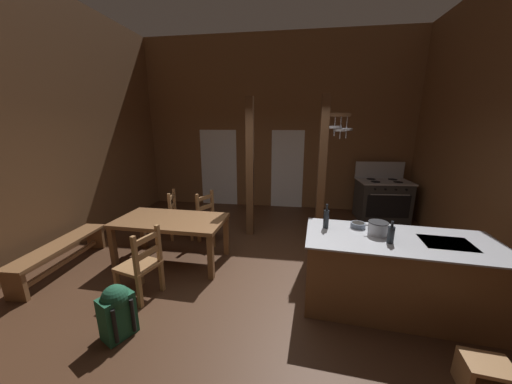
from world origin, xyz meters
TOP-DOWN VIEW (x-y plane):
  - ground_plane at (0.00, 0.00)m, footprint 7.62×8.02m
  - wall_back at (0.00, 3.68)m, footprint 7.62×0.14m
  - wall_left at (-3.48, 0.00)m, footprint 0.14×8.02m
  - glazed_door_back_left at (-1.53, 3.61)m, footprint 1.00×0.01m
  - glazed_panel_back_right at (0.34, 3.61)m, footprint 0.84×0.01m
  - kitchen_island at (1.81, -0.34)m, footprint 2.23×1.13m
  - stove_range at (2.60, 2.98)m, footprint 1.19×0.89m
  - support_post_with_pot_rack at (1.07, 1.46)m, footprint 0.54×0.25m
  - support_post_center at (-0.32, 1.64)m, footprint 0.14×0.14m
  - step_stool at (2.20, -1.38)m, footprint 0.39×0.32m
  - dining_table at (-1.38, 0.33)m, footprint 1.73×0.95m
  - ladderback_chair_near_window at (-1.66, 1.27)m, footprint 0.52×0.52m
  - ladderback_chair_by_post at (-1.35, -0.60)m, footprint 0.54×0.54m
  - ladderback_chair_at_table_end at (-1.01, 1.20)m, footprint 0.59×0.59m
  - bench_along_left_wall at (-2.96, -0.18)m, footprint 0.45×1.65m
  - backpack at (-1.24, -1.27)m, footprint 0.38×0.38m
  - stockpot_on_counter at (1.57, -0.25)m, footprint 0.30×0.23m
  - mixing_bowl_on_counter at (1.38, -0.05)m, footprint 0.18×0.18m
  - bottle_tall_on_counter at (1.64, -0.47)m, footprint 0.07×0.07m
  - bottle_short_on_counter at (0.97, -0.12)m, footprint 0.07×0.07m

SIDE VIEW (x-z plane):
  - ground_plane at x=0.00m, z-range -0.10..0.00m
  - step_stool at x=2.20m, z-range 0.03..0.33m
  - bench_along_left_wall at x=-2.96m, z-range 0.09..0.53m
  - backpack at x=-1.24m, z-range 0.02..0.61m
  - ladderback_chair_near_window at x=-1.66m, z-range -0.02..0.93m
  - ladderback_chair_by_post at x=-1.35m, z-range -0.02..0.93m
  - ladderback_chair_at_table_end at x=-1.01m, z-range -0.02..0.93m
  - kitchen_island at x=1.81m, z-range 0.00..0.91m
  - stove_range at x=2.60m, z-range -0.18..1.14m
  - dining_table at x=-1.38m, z-range 0.28..1.02m
  - mixing_bowl_on_counter at x=1.38m, z-range 0.91..0.98m
  - stockpot_on_counter at x=1.57m, z-range 0.91..1.07m
  - bottle_tall_on_counter at x=1.64m, z-range 0.89..1.14m
  - glazed_door_back_left at x=-1.53m, z-range 0.00..2.05m
  - glazed_panel_back_right at x=0.34m, z-range 0.00..2.05m
  - bottle_short_on_counter at x=0.97m, z-range 0.88..1.19m
  - support_post_center at x=-0.32m, z-range 0.00..2.70m
  - support_post_with_pot_rack at x=1.07m, z-range 0.12..2.81m
  - wall_back at x=0.00m, z-range 0.00..4.35m
  - wall_left at x=-3.48m, z-range 0.00..4.35m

